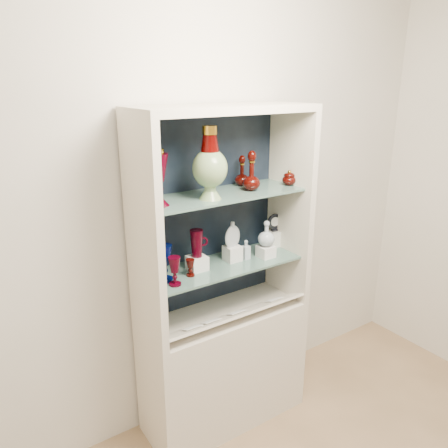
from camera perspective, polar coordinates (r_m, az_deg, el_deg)
wall_back at (r=2.57m, az=-2.73°, el=3.39°), size 3.50×0.02×2.80m
cabinet_base at (r=2.85m, az=0.00°, el=-17.97°), size 1.00×0.40×0.75m
cabinet_back_panel at (r=2.57m, az=-2.36°, el=1.63°), size 0.98×0.02×1.15m
cabinet_side_left at (r=2.20m, az=-10.47°, el=-1.55°), size 0.04×0.40×1.15m
cabinet_side_right at (r=2.70m, az=8.51°, el=2.27°), size 0.04×0.40×1.15m
cabinet_top_cap at (r=2.30m, az=0.00°, el=14.81°), size 1.00×0.40×0.04m
shelf_lower at (r=2.53m, az=-0.25°, el=-5.40°), size 0.92×0.34×0.01m
shelf_upper at (r=2.39m, az=-0.27°, el=3.86°), size 0.92×0.34×0.01m
label_ledge at (r=2.55m, az=1.40°, el=-11.82°), size 0.92×0.17×0.09m
label_card_0 at (r=2.70m, az=6.52°, el=-9.77°), size 0.10×0.06×0.03m
label_card_1 at (r=2.55m, az=1.66°, el=-11.44°), size 0.10×0.06×0.03m
label_card_2 at (r=2.42m, az=-4.17°, el=-13.32°), size 0.10×0.06×0.03m
label_card_3 at (r=2.47m, az=-1.70°, el=-12.55°), size 0.10×0.06×0.03m
pedestal_lamp_left at (r=2.21m, az=-10.78°, el=5.76°), size 0.10×0.10×0.24m
pedestal_lamp_right at (r=2.15m, az=-8.60°, el=5.99°), size 0.13×0.13×0.28m
enamel_urn at (r=2.24m, az=-1.85°, el=7.95°), size 0.24×0.24×0.38m
ruby_decanter_a at (r=2.44m, az=3.64°, el=7.26°), size 0.12×0.12×0.25m
ruby_decanter_b at (r=2.56m, az=2.36°, el=7.10°), size 0.11×0.11×0.19m
lidded_bowl at (r=2.60m, az=8.51°, el=6.02°), size 0.10×0.10×0.09m
cobalt_goblet at (r=2.31m, az=-7.76°, el=-5.08°), size 0.09×0.09×0.20m
ruby_goblet_tall at (r=2.26m, az=-6.46°, el=-6.15°), size 0.07×0.07×0.16m
ruby_goblet_small at (r=2.37m, az=-4.41°, el=-5.70°), size 0.06×0.06×0.10m
riser_ruby_pitcher at (r=2.45m, az=-3.54°, el=-5.11°), size 0.10×0.10×0.08m
ruby_pitcher at (r=2.40m, az=-3.59°, el=-2.54°), size 0.14×0.11×0.15m
clear_square_bottle at (r=2.58m, az=2.88°, el=-3.34°), size 0.04×0.04×0.12m
riser_flat_flask at (r=2.56m, az=1.10°, el=-3.83°), size 0.09×0.09×0.09m
flat_flask at (r=2.52m, az=1.12°, el=-1.27°), size 0.11×0.06×0.15m
riser_clear_round_decanter at (r=2.63m, az=5.49°, el=-3.58°), size 0.09×0.09×0.07m
clear_round_decanter at (r=2.59m, az=5.56°, el=-1.32°), size 0.12×0.12×0.15m
riser_cameo_medallion at (r=2.80m, az=6.54°, el=-1.88°), size 0.08×0.08×0.10m
cameo_medallion at (r=2.77m, az=6.62°, el=0.23°), size 0.10×0.05×0.12m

